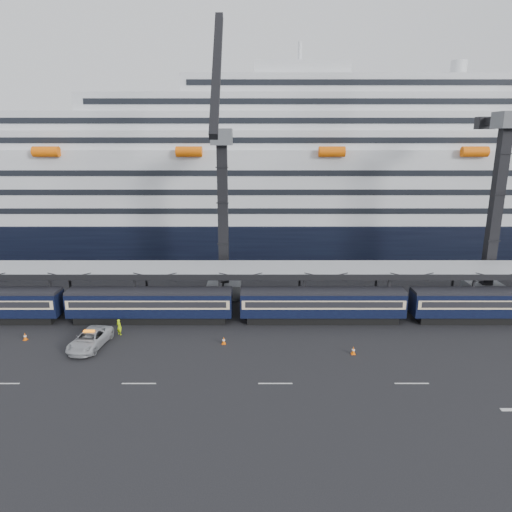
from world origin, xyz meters
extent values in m
plane|color=black|center=(0.00, 0.00, 0.00)|extent=(260.00, 260.00, 0.00)
cube|color=beige|center=(-38.00, -4.00, 0.01)|extent=(3.00, 0.15, 0.02)
cube|color=beige|center=(-26.00, -4.00, 0.01)|extent=(3.00, 0.15, 0.02)
cube|color=beige|center=(-14.00, -4.00, 0.01)|extent=(3.00, 0.15, 0.02)
cube|color=beige|center=(-2.00, -4.00, 0.01)|extent=(3.00, 0.15, 0.02)
cube|color=black|center=(-28.00, 10.00, 0.45)|extent=(17.48, 2.40, 0.90)
cube|color=black|center=(-28.00, 10.00, 2.25)|extent=(19.00, 2.80, 2.70)
cube|color=beige|center=(-28.00, 10.00, 2.55)|extent=(18.62, 2.92, 1.05)
cube|color=black|center=(-28.00, 10.00, 2.60)|extent=(17.86, 2.98, 0.70)
cube|color=black|center=(-28.00, 10.00, 3.75)|extent=(19.00, 2.50, 0.35)
cube|color=black|center=(-8.00, 10.00, 0.45)|extent=(17.48, 2.40, 0.90)
cube|color=black|center=(-8.00, 10.00, 2.25)|extent=(19.00, 2.80, 2.70)
cube|color=beige|center=(-8.00, 10.00, 2.55)|extent=(18.62, 2.92, 1.05)
cube|color=black|center=(-8.00, 10.00, 2.60)|extent=(17.86, 2.98, 0.70)
cube|color=black|center=(-8.00, 10.00, 3.75)|extent=(19.00, 2.50, 0.35)
cube|color=black|center=(12.00, 10.00, 0.45)|extent=(17.48, 2.40, 0.90)
cube|color=black|center=(12.00, 10.00, 2.25)|extent=(19.00, 2.80, 2.70)
cube|color=beige|center=(12.00, 10.00, 2.55)|extent=(18.62, 2.92, 1.05)
cube|color=black|center=(12.00, 10.00, 2.60)|extent=(17.86, 2.98, 0.70)
cube|color=black|center=(12.00, 10.00, 3.75)|extent=(19.00, 2.50, 0.35)
cube|color=#999CA1|center=(0.00, 14.00, 5.40)|extent=(130.00, 6.00, 0.25)
cube|color=black|center=(0.00, 11.00, 5.10)|extent=(130.00, 0.25, 0.70)
cube|color=black|center=(0.00, 17.00, 5.10)|extent=(130.00, 0.25, 0.70)
cube|color=black|center=(-40.00, 11.20, 2.70)|extent=(0.25, 0.25, 5.40)
cube|color=black|center=(-40.00, 16.80, 2.70)|extent=(0.25, 0.25, 5.40)
cube|color=black|center=(-30.00, 11.20, 2.70)|extent=(0.25, 0.25, 5.40)
cube|color=black|center=(-30.00, 16.80, 2.70)|extent=(0.25, 0.25, 5.40)
cube|color=black|center=(-20.00, 11.20, 2.70)|extent=(0.25, 0.25, 5.40)
cube|color=black|center=(-20.00, 16.80, 2.70)|extent=(0.25, 0.25, 5.40)
cube|color=black|center=(-10.00, 11.20, 2.70)|extent=(0.25, 0.25, 5.40)
cube|color=black|center=(-10.00, 16.80, 2.70)|extent=(0.25, 0.25, 5.40)
cube|color=black|center=(0.00, 11.20, 2.70)|extent=(0.25, 0.25, 5.40)
cube|color=black|center=(0.00, 16.80, 2.70)|extent=(0.25, 0.25, 5.40)
cube|color=black|center=(10.00, 11.20, 2.70)|extent=(0.25, 0.25, 5.40)
cube|color=black|center=(10.00, 16.80, 2.70)|extent=(0.25, 0.25, 5.40)
cube|color=black|center=(0.00, 46.00, 3.50)|extent=(200.00, 28.00, 7.00)
cube|color=silver|center=(0.00, 46.00, 13.00)|extent=(190.00, 26.88, 12.00)
cube|color=silver|center=(0.00, 46.00, 20.50)|extent=(160.00, 24.64, 3.00)
cube|color=black|center=(0.00, 33.63, 20.50)|extent=(153.60, 0.12, 0.90)
cube|color=silver|center=(0.00, 46.00, 23.50)|extent=(124.00, 21.84, 3.00)
cube|color=black|center=(0.00, 35.03, 23.50)|extent=(119.04, 0.12, 0.90)
cube|color=silver|center=(0.00, 46.00, 26.50)|extent=(90.00, 19.04, 3.00)
cube|color=black|center=(0.00, 36.43, 26.50)|extent=(86.40, 0.12, 0.90)
cube|color=silver|center=(0.00, 46.00, 29.50)|extent=(56.00, 16.24, 3.00)
cube|color=black|center=(0.00, 37.83, 29.50)|extent=(53.76, 0.12, 0.90)
cube|color=silver|center=(-8.00, 46.00, 32.00)|extent=(16.00, 12.00, 2.50)
cylinder|color=silver|center=(20.00, 46.00, 32.50)|extent=(2.80, 2.80, 3.00)
cylinder|color=#F76207|center=(-48.00, 31.96, 18.80)|extent=(4.00, 1.60, 1.60)
cylinder|color=#F76207|center=(-26.00, 31.96, 18.80)|extent=(4.00, 1.60, 1.60)
cylinder|color=#F76207|center=(-4.00, 31.96, 18.80)|extent=(4.00, 1.60, 1.60)
cylinder|color=#F76207|center=(18.00, 31.96, 18.80)|extent=(4.00, 1.60, 1.60)
cube|color=#45484B|center=(-20.00, 19.00, 1.00)|extent=(4.50, 4.50, 2.00)
cube|color=black|center=(-20.00, 19.00, 11.00)|extent=(1.30, 1.30, 18.00)
cube|color=#45484B|center=(-20.00, 19.00, 21.00)|extent=(2.60, 3.20, 2.00)
cube|color=black|center=(-20.00, 13.21, 27.89)|extent=(0.90, 12.26, 14.37)
cube|color=black|center=(-20.00, 21.52, 21.00)|extent=(0.90, 5.04, 0.90)
cube|color=black|center=(-20.00, 24.04, 20.80)|extent=(2.20, 1.60, 1.60)
cube|color=#45484B|center=(15.00, 18.00, 1.00)|extent=(4.50, 4.50, 2.00)
cube|color=black|center=(15.00, 18.00, 12.00)|extent=(1.30, 1.30, 20.00)
cube|color=#45484B|center=(15.00, 18.00, 23.00)|extent=(2.60, 3.20, 2.00)
cube|color=black|center=(15.00, 20.80, 23.00)|extent=(0.90, 5.60, 0.90)
cube|color=black|center=(15.00, 23.60, 22.80)|extent=(2.20, 1.60, 1.60)
imported|color=#A1A2A8|center=(-32.79, 3.22, 0.85)|extent=(3.57, 6.42, 1.70)
imported|color=#C6F50C|center=(-30.66, 6.29, 0.89)|extent=(0.78, 0.71, 1.78)
cube|color=#F76207|center=(-40.34, 4.92, 0.02)|extent=(0.42, 0.42, 0.04)
cone|color=#F76207|center=(-40.34, 4.92, 0.44)|extent=(0.35, 0.35, 0.79)
cylinder|color=white|center=(-40.34, 4.92, 0.44)|extent=(0.30, 0.30, 0.13)
cube|color=#F76207|center=(-19.08, 3.93, 0.02)|extent=(0.41, 0.41, 0.04)
cone|color=#F76207|center=(-19.08, 3.93, 0.44)|extent=(0.35, 0.35, 0.78)
cylinder|color=white|center=(-19.08, 3.93, 0.44)|extent=(0.29, 0.29, 0.13)
cube|color=#F76207|center=(-6.00, 1.61, 0.02)|extent=(0.43, 0.43, 0.05)
cone|color=#F76207|center=(-6.00, 1.61, 0.45)|extent=(0.36, 0.36, 0.81)
cylinder|color=white|center=(-6.00, 1.61, 0.45)|extent=(0.30, 0.30, 0.14)
camera|label=1|loc=(-15.73, -39.91, 20.98)|focal=32.00mm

